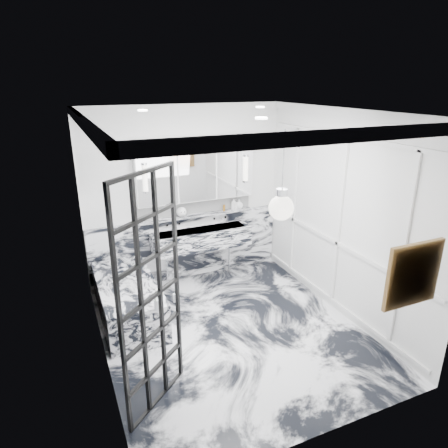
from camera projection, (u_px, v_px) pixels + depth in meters
name	position (u px, v px, depth m)	size (l,w,h in m)	color
floor	(233.00, 332.00, 5.25)	(3.60, 3.60, 0.00)	white
ceiling	(235.00, 112.00, 4.30)	(3.60, 3.60, 0.00)	white
wall_back	(186.00, 195.00, 6.33)	(3.60, 3.60, 0.00)	white
wall_front	(327.00, 306.00, 3.22)	(3.60, 3.60, 0.00)	white
wall_left	(95.00, 255.00, 4.17)	(3.60, 3.60, 0.00)	white
wall_right	(341.00, 216.00, 5.38)	(3.60, 3.60, 0.00)	white
marble_clad_back	(188.00, 247.00, 6.60)	(3.18, 0.05, 1.05)	white
marble_clad_left	(97.00, 260.00, 4.20)	(0.02, 3.56, 2.68)	white
panel_molding	(339.00, 223.00, 5.40)	(0.03, 3.40, 2.30)	white
soap_bottle_a	(233.00, 204.00, 6.62)	(0.08, 0.08, 0.20)	#8C5919
soap_bottle_b	(234.00, 204.00, 6.63)	(0.08, 0.08, 0.18)	#4C4C51
soap_bottle_c	(239.00, 204.00, 6.66)	(0.13, 0.13, 0.17)	silver
face_pot	(181.00, 212.00, 6.29)	(0.16, 0.16, 0.16)	white
amber_bottle	(224.00, 208.00, 6.57)	(0.04, 0.04, 0.10)	#8C5919
flower_vase	(157.00, 304.00, 4.75)	(0.08, 0.08, 0.12)	silver
crittall_door	(151.00, 298.00, 3.73)	(0.88, 0.04, 2.40)	black
artwork	(413.00, 275.00, 3.60)	(0.52, 0.05, 0.52)	#BE6413
pendant_light	(281.00, 208.00, 3.45)	(0.22, 0.22, 0.22)	white
trough_sink	(201.00, 238.00, 6.40)	(1.60, 0.45, 0.30)	silver
ledge	(197.00, 215.00, 6.43)	(1.90, 0.14, 0.04)	silver
subway_tile	(196.00, 206.00, 6.43)	(1.90, 0.03, 0.23)	white
mirror_cabinet	(196.00, 169.00, 6.18)	(1.90, 0.16, 1.00)	white
sconce_left	(145.00, 178.00, 5.80)	(0.07, 0.07, 0.40)	white
sconce_right	(246.00, 169.00, 6.42)	(0.07, 0.07, 0.40)	white
bathtub	(128.00, 300.00, 5.49)	(0.75, 1.65, 0.55)	silver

